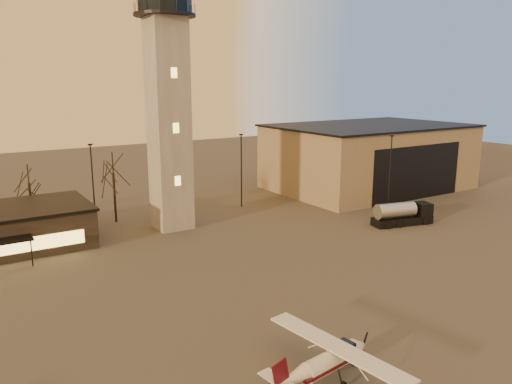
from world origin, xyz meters
TOP-DOWN VIEW (x-y plane):
  - ground at (0.00, 0.00)m, footprint 220.00×220.00m
  - control_tower at (0.00, 30.00)m, footprint 6.80×6.80m
  - hangar at (36.00, 33.98)m, footprint 30.60×20.60m
  - light_poles at (0.50, 31.00)m, footprint 58.50×12.25m
  - tree_row at (-13.70, 39.16)m, footprint 37.20×9.20m
  - cessna_front at (-4.38, -3.98)m, footprint 8.17×10.30m
  - fuel_truck at (24.06, 16.05)m, footprint 7.85×3.85m

SIDE VIEW (x-z plane):
  - ground at x=0.00m, z-range 0.00..0.00m
  - cessna_front at x=-4.38m, z-range -0.45..2.38m
  - fuel_truck at x=24.06m, z-range -0.29..2.51m
  - hangar at x=36.00m, z-range 0.00..10.30m
  - light_poles at x=0.50m, z-range 0.34..10.48m
  - tree_row at x=-13.70m, z-range 1.54..10.34m
  - control_tower at x=0.00m, z-range 0.03..32.63m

